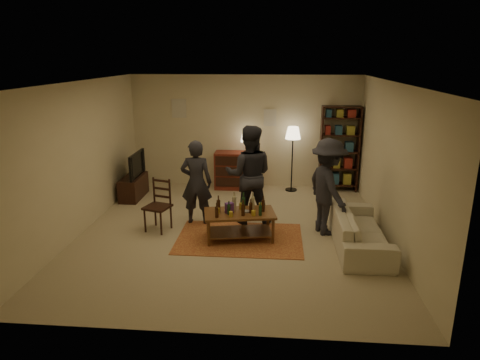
# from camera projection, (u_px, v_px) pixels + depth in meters

# --- Properties ---
(floor) EXTENTS (6.00, 6.00, 0.00)m
(floor) POSITION_uv_depth(u_px,v_px,m) (233.00, 232.00, 7.87)
(floor) COLOR #C6B793
(floor) RESTS_ON ground
(room_shell) EXTENTS (6.00, 6.00, 6.00)m
(room_shell) POSITION_uv_depth(u_px,v_px,m) (218.00, 112.00, 10.26)
(room_shell) COLOR beige
(room_shell) RESTS_ON ground
(rug) EXTENTS (2.20, 1.50, 0.01)m
(rug) POSITION_uv_depth(u_px,v_px,m) (240.00, 238.00, 7.59)
(rug) COLOR maroon
(rug) RESTS_ON ground
(coffee_table) EXTENTS (1.32, 0.87, 0.84)m
(coffee_table) POSITION_uv_depth(u_px,v_px,m) (239.00, 216.00, 7.47)
(coffee_table) COLOR brown
(coffee_table) RESTS_ON ground
(dining_chair) EXTENTS (0.53, 0.53, 0.98)m
(dining_chair) POSITION_uv_depth(u_px,v_px,m) (159.00, 203.00, 7.88)
(dining_chair) COLOR #331A11
(dining_chair) RESTS_ON ground
(tv_stand) EXTENTS (0.40, 1.00, 1.06)m
(tv_stand) POSITION_uv_depth(u_px,v_px,m) (133.00, 181.00, 9.68)
(tv_stand) COLOR #331A11
(tv_stand) RESTS_ON ground
(dresser) EXTENTS (1.00, 0.50, 1.36)m
(dresser) POSITION_uv_depth(u_px,v_px,m) (236.00, 169.00, 10.35)
(dresser) COLOR maroon
(dresser) RESTS_ON ground
(bookshelf) EXTENTS (0.90, 0.34, 2.02)m
(bookshelf) POSITION_uv_depth(u_px,v_px,m) (339.00, 148.00, 10.05)
(bookshelf) COLOR #331A11
(bookshelf) RESTS_ON ground
(floor_lamp) EXTENTS (0.36, 0.36, 1.54)m
(floor_lamp) POSITION_uv_depth(u_px,v_px,m) (293.00, 137.00, 9.95)
(floor_lamp) COLOR black
(floor_lamp) RESTS_ON ground
(sofa) EXTENTS (0.81, 2.08, 0.61)m
(sofa) POSITION_uv_depth(u_px,v_px,m) (359.00, 229.00, 7.22)
(sofa) COLOR beige
(sofa) RESTS_ON ground
(person_left) EXTENTS (0.60, 0.40, 1.63)m
(person_left) POSITION_uv_depth(u_px,v_px,m) (196.00, 183.00, 8.09)
(person_left) COLOR #222128
(person_left) RESTS_ON ground
(person_right) EXTENTS (0.93, 0.73, 1.90)m
(person_right) POSITION_uv_depth(u_px,v_px,m) (249.00, 175.00, 8.11)
(person_right) COLOR #23232A
(person_right) RESTS_ON ground
(person_by_sofa) EXTENTS (1.01, 1.29, 1.75)m
(person_by_sofa) POSITION_uv_depth(u_px,v_px,m) (328.00, 187.00, 7.61)
(person_by_sofa) COLOR #25252C
(person_by_sofa) RESTS_ON ground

